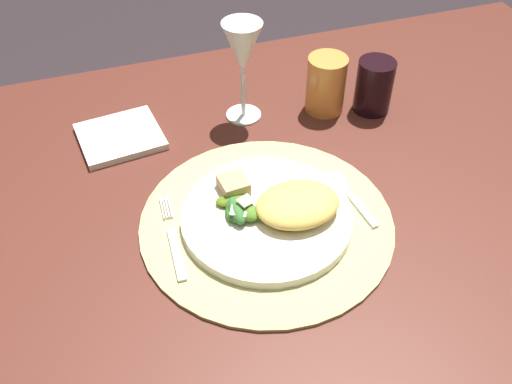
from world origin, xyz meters
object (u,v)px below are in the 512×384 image
at_px(fork, 173,241).
at_px(spoon, 344,188).
at_px(dinner_plate, 267,217).
at_px(dining_table, 282,248).
at_px(wine_glass, 242,52).
at_px(amber_tumbler, 326,84).
at_px(napkin, 120,137).
at_px(dark_tumbler, 374,86).

distance_m(fork, spoon, 0.28).
bearing_deg(dinner_plate, fork, 178.90).
relative_size(dining_table, spoon, 10.63).
bearing_deg(spoon, wine_glass, 110.06).
distance_m(dinner_plate, fork, 0.14).
bearing_deg(wine_glass, amber_tumbler, -10.01).
relative_size(fork, napkin, 1.21).
xyz_separation_m(dining_table, dark_tumbler, (0.22, 0.14, 0.22)).
bearing_deg(fork, spoon, 4.89).
relative_size(dinner_plate, spoon, 1.86).
bearing_deg(wine_glass, napkin, 179.48).
distance_m(napkin, wine_glass, 0.26).
xyz_separation_m(spoon, wine_glass, (-0.09, 0.24, 0.12)).
distance_m(spoon, wine_glass, 0.29).
relative_size(spoon, dark_tumbler, 1.38).
height_order(fork, napkin, napkin).
height_order(dining_table, wine_glass, wine_glass).
height_order(napkin, amber_tumbler, amber_tumbler).
bearing_deg(dark_tumbler, dinner_plate, -142.53).
height_order(dining_table, dinner_plate, dinner_plate).
height_order(napkin, wine_glass, wine_glass).
height_order(dining_table, spoon, spoon).
distance_m(fork, dark_tumbler, 0.48).
bearing_deg(dining_table, dark_tumbler, 31.49).
height_order(dinner_plate, spoon, dinner_plate).
distance_m(dining_table, wine_glass, 0.36).
bearing_deg(amber_tumbler, dining_table, -130.20).
height_order(fork, amber_tumbler, amber_tumbler).
relative_size(dinner_plate, dark_tumbler, 2.58).
bearing_deg(dinner_plate, dining_table, 52.94).
bearing_deg(amber_tumbler, spoon, -105.45).
bearing_deg(dinner_plate, napkin, 122.92).
distance_m(dinner_plate, dark_tumbler, 0.36).
bearing_deg(wine_glass, fork, -125.54).
relative_size(amber_tumbler, dark_tumbler, 1.07).
relative_size(dining_table, napkin, 10.61).
xyz_separation_m(dinner_plate, spoon, (0.14, 0.03, -0.01)).
bearing_deg(wine_glass, dinner_plate, -100.46).
height_order(spoon, wine_glass, wine_glass).
relative_size(dinner_plate, napkin, 1.86).
distance_m(dining_table, dinner_plate, 0.21).
bearing_deg(dining_table, wine_glass, 93.35).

